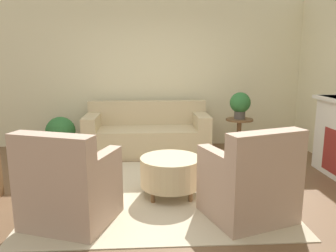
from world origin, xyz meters
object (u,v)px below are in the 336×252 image
at_px(ottoman_table, 171,171).
at_px(potted_plant_floor, 61,134).
at_px(armchair_left, 68,188).
at_px(armchair_right, 251,184).
at_px(couch, 147,135).
at_px(side_table, 239,131).
at_px(potted_plant_on_side_table, 240,104).

height_order(ottoman_table, potted_plant_floor, potted_plant_floor).
relative_size(armchair_left, armchair_right, 1.00).
bearing_deg(ottoman_table, couch, 98.73).
height_order(armchair_right, side_table, armchair_right).
height_order(ottoman_table, potted_plant_on_side_table, potted_plant_on_side_table).
bearing_deg(potted_plant_on_side_table, potted_plant_floor, 177.73).
bearing_deg(armchair_left, ottoman_table, 31.82).
height_order(side_table, potted_plant_on_side_table, potted_plant_on_side_table).
height_order(couch, ottoman_table, couch).
height_order(armchair_right, potted_plant_floor, armchair_right).
relative_size(side_table, potted_plant_floor, 0.94).
relative_size(armchair_right, potted_plant_floor, 1.48).
relative_size(couch, armchair_left, 2.12).
distance_m(couch, potted_plant_on_side_table, 1.72).
bearing_deg(couch, potted_plant_floor, -177.25).
bearing_deg(potted_plant_on_side_table, ottoman_table, -127.73).
height_order(couch, potted_plant_on_side_table, potted_plant_on_side_table).
xyz_separation_m(armchair_left, side_table, (2.40, 2.37, 0.05)).
distance_m(armchair_right, potted_plant_floor, 3.60).
xyz_separation_m(armchair_left, armchair_right, (1.87, -0.00, 0.00)).
bearing_deg(potted_plant_floor, side_table, -2.27).
distance_m(armchair_right, side_table, 2.43).
xyz_separation_m(side_table, potted_plant_floor, (-3.12, 0.12, -0.05)).
relative_size(ottoman_table, side_table, 1.15).
bearing_deg(armchair_left, couch, 72.93).
distance_m(armchair_left, side_table, 3.37).
relative_size(armchair_left, potted_plant_on_side_table, 2.20).
bearing_deg(side_table, potted_plant_floor, 177.73).
height_order(armchair_left, potted_plant_on_side_table, potted_plant_on_side_table).
bearing_deg(potted_plant_floor, ottoman_table, -45.42).
distance_m(couch, armchair_right, 2.79).
bearing_deg(potted_plant_on_side_table, armchair_left, -135.30).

